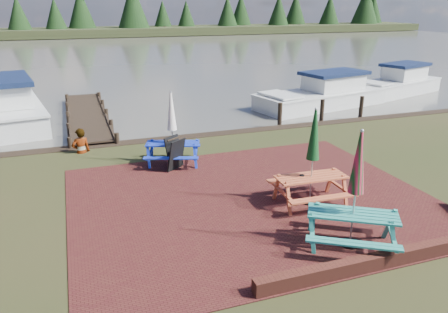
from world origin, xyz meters
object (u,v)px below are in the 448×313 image
(picnic_table_blue, at_px, (172,140))
(chalkboard, at_px, (175,153))
(jetty, at_px, (87,115))
(boat_near, at_px, (323,96))
(picnic_table_red, at_px, (312,172))
(boat_jetty, at_px, (5,107))
(person, at_px, (79,129))
(boat_far, at_px, (397,84))
(picnic_table_teal, at_px, (354,208))

(picnic_table_blue, bearing_deg, chalkboard, -75.84)
(jetty, height_order, boat_near, boat_near)
(jetty, bearing_deg, picnic_table_red, -66.38)
(picnic_table_red, relative_size, boat_jetty, 0.30)
(picnic_table_blue, relative_size, boat_near, 0.31)
(picnic_table_red, relative_size, chalkboard, 2.49)
(picnic_table_blue, distance_m, jetty, 7.35)
(boat_jetty, distance_m, person, 6.69)
(chalkboard, height_order, boat_far, boat_far)
(boat_near, height_order, person, person)
(person, bearing_deg, chalkboard, 123.92)
(picnic_table_teal, height_order, boat_jetty, picnic_table_teal)
(picnic_table_teal, bearing_deg, picnic_table_blue, 142.99)
(chalkboard, relative_size, boat_jetty, 0.12)
(boat_jetty, bearing_deg, picnic_table_blue, -64.97)
(person, bearing_deg, boat_far, -174.69)
(picnic_table_teal, bearing_deg, boat_near, 92.70)
(boat_jetty, xyz_separation_m, boat_near, (14.75, -1.92, -0.11))
(picnic_table_red, height_order, person, picnic_table_red)
(jetty, xyz_separation_m, boat_far, (17.21, 0.65, 0.25))
(picnic_table_teal, xyz_separation_m, jetty, (-4.53, 13.02, -0.76))
(picnic_table_teal, distance_m, boat_near, 14.03)
(picnic_table_teal, height_order, person, picnic_table_teal)
(picnic_table_blue, relative_size, boat_far, 0.36)
(boat_far, bearing_deg, boat_near, 86.51)
(picnic_table_red, bearing_deg, picnic_table_blue, 125.56)
(jetty, relative_size, boat_far, 1.43)
(chalkboard, xyz_separation_m, person, (-2.64, 2.55, 0.33))
(picnic_table_red, xyz_separation_m, boat_far, (12.43, 11.59, -0.49))
(boat_jetty, bearing_deg, picnic_table_teal, -70.31)
(boat_jetty, bearing_deg, boat_near, -16.84)
(boat_far, bearing_deg, picnic_table_red, 115.57)
(boat_far, bearing_deg, picnic_table_blue, 99.54)
(jetty, xyz_separation_m, person, (-0.46, -4.89, 0.72))
(boat_jetty, distance_m, boat_near, 14.87)
(boat_far, bearing_deg, picnic_table_teal, 119.72)
(picnic_table_blue, xyz_separation_m, boat_far, (14.99, 7.63, -0.43))
(boat_jetty, height_order, boat_near, boat_jetty)
(picnic_table_blue, height_order, jetty, picnic_table_blue)
(picnic_table_red, xyz_separation_m, person, (-5.24, 6.05, -0.02))
(boat_jetty, bearing_deg, boat_far, -10.76)
(picnic_table_blue, xyz_separation_m, person, (-2.68, 2.09, 0.04))
(chalkboard, relative_size, jetty, 0.11)
(jetty, bearing_deg, person, -95.36)
(jetty, bearing_deg, boat_near, -3.96)
(chalkboard, relative_size, boat_near, 0.13)
(picnic_table_teal, height_order, boat_far, picnic_table_teal)
(chalkboard, distance_m, jetty, 7.76)
(picnic_table_blue, bearing_deg, boat_far, 45.91)
(chalkboard, relative_size, boat_far, 0.15)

